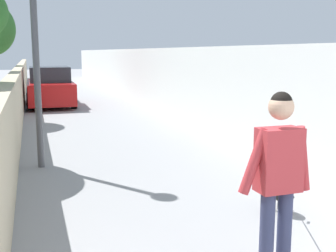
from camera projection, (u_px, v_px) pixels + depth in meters
ground_plane at (89, 112)px, 15.47m from camera, size 80.00×80.00×0.00m
wall_left at (16, 98)px, 12.76m from camera, size 48.00×0.30×1.52m
fence_right at (169, 83)px, 14.11m from camera, size 48.00×0.30×2.24m
lamp_post at (33, 3)px, 7.56m from camera, size 0.36×0.36×4.32m
person_skateboarder at (278, 172)px, 3.76m from camera, size 0.23×0.71×1.70m
dog at (279, 192)px, 5.74m from camera, size 1.92×1.19×1.06m
car_near at (50, 87)px, 17.23m from camera, size 4.18×1.80×1.54m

